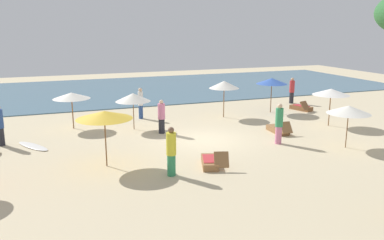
# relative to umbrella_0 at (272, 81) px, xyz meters

# --- Properties ---
(ground_plane) EXTENTS (60.00, 60.00, 0.00)m
(ground_plane) POSITION_rel_umbrella_0_xyz_m (-6.47, -4.47, -2.05)
(ground_plane) COLOR beige
(ocean_water) EXTENTS (48.00, 16.00, 0.06)m
(ocean_water) POSITION_rel_umbrella_0_xyz_m (-6.47, 12.53, -2.02)
(ocean_water) COLOR #476B7F
(ocean_water) RESTS_ON ground_plane
(umbrella_0) EXTENTS (1.98, 1.98, 2.24)m
(umbrella_0) POSITION_rel_umbrella_0_xyz_m (0.00, 0.00, 0.00)
(umbrella_0) COLOR brown
(umbrella_0) RESTS_ON ground_plane
(umbrella_2) EXTENTS (2.02, 2.02, 2.10)m
(umbrella_2) POSITION_rel_umbrella_0_xyz_m (1.22, -4.20, -0.13)
(umbrella_2) COLOR brown
(umbrella_2) RESTS_ON ground_plane
(umbrella_3) EXTENTS (2.22, 2.22, 2.27)m
(umbrella_3) POSITION_rel_umbrella_0_xyz_m (-11.57, -6.58, 0.06)
(umbrella_3) COLOR brown
(umbrella_3) RESTS_ON ground_plane
(umbrella_4) EXTENTS (1.83, 1.83, 2.25)m
(umbrella_4) POSITION_rel_umbrella_0_xyz_m (-3.45, -0.20, -0.03)
(umbrella_4) COLOR brown
(umbrella_4) RESTS_ON ground_plane
(umbrella_5) EXTENTS (2.00, 2.00, 1.99)m
(umbrella_5) POSITION_rel_umbrella_0_xyz_m (-12.35, 0.17, -0.23)
(umbrella_5) COLOR brown
(umbrella_5) RESTS_ON ground_plane
(umbrella_6) EXTENTS (1.88, 1.88, 1.99)m
(umbrella_6) POSITION_rel_umbrella_0_xyz_m (-9.27, -1.17, -0.29)
(umbrella_6) COLOR brown
(umbrella_6) RESTS_ON ground_plane
(umbrella_7) EXTENTS (1.96, 1.96, 1.98)m
(umbrella_7) POSITION_rel_umbrella_0_xyz_m (-0.81, -7.92, -0.26)
(umbrella_7) COLOR brown
(umbrella_7) RESTS_ON ground_plane
(lounger_0) EXTENTS (0.68, 1.71, 0.70)m
(lounger_0) POSITION_rel_umbrella_0_xyz_m (-2.29, -4.56, -1.88)
(lounger_0) COLOR olive
(lounger_0) RESTS_ON ground_plane
(lounger_1) EXTENTS (1.07, 1.75, 0.73)m
(lounger_1) POSITION_rel_umbrella_0_xyz_m (-7.66, -8.04, -1.87)
(lounger_1) COLOR olive
(lounger_1) RESTS_ON ground_plane
(lounger_2) EXTENTS (1.06, 1.77, 0.71)m
(lounger_2) POSITION_rel_umbrella_0_xyz_m (2.31, -0.13, -1.87)
(lounger_2) COLOR brown
(lounger_2) RESTS_ON ground_plane
(person_0) EXTENTS (0.53, 0.53, 1.89)m
(person_0) POSITION_rel_umbrella_0_xyz_m (-9.44, -8.48, -1.10)
(person_0) COLOR #338C59
(person_0) RESTS_ON ground_plane
(person_1) EXTENTS (0.49, 0.49, 1.95)m
(person_1) POSITION_rel_umbrella_0_xyz_m (-3.39, -6.27, -1.06)
(person_1) COLOR #D17299
(person_1) RESTS_ON ground_plane
(person_2) EXTENTS (0.41, 0.41, 1.88)m
(person_2) POSITION_rel_umbrella_0_xyz_m (-8.32, 1.23, -1.08)
(person_2) COLOR #2D4C8C
(person_2) RESTS_ON ground_plane
(person_3) EXTENTS (0.43, 0.43, 1.87)m
(person_3) POSITION_rel_umbrella_0_xyz_m (3.09, 2.22, -1.11)
(person_3) COLOR #26262D
(person_3) RESTS_ON ground_plane
(person_4) EXTENTS (0.44, 0.44, 1.95)m
(person_4) POSITION_rel_umbrella_0_xyz_m (-15.78, -1.99, -1.06)
(person_4) COLOR #26262D
(person_4) RESTS_ON ground_plane
(person_5) EXTENTS (0.52, 0.52, 1.78)m
(person_5) POSITION_rel_umbrella_0_xyz_m (-8.09, -2.50, -1.16)
(person_5) COLOR #26262D
(person_5) RESTS_ON ground_plane
(surfboard) EXTENTS (1.67, 2.24, 0.07)m
(surfboard) POSITION_rel_umbrella_0_xyz_m (-14.40, -2.73, -2.02)
(surfboard) COLOR silver
(surfboard) RESTS_ON ground_plane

